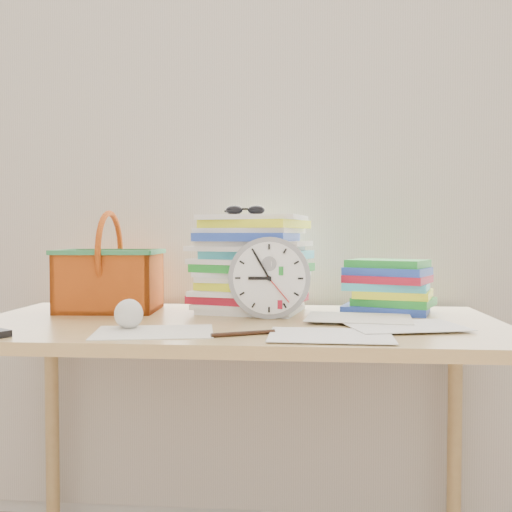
# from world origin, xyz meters

# --- Properties ---
(curtain) EXTENTS (2.40, 0.01, 2.50)m
(curtain) POSITION_xyz_m (0.00, 1.98, 1.30)
(curtain) COLOR beige
(curtain) RESTS_ON room_shell
(desk) EXTENTS (1.40, 0.70, 0.75)m
(desk) POSITION_xyz_m (0.00, 1.60, 0.68)
(desk) COLOR tan
(desk) RESTS_ON ground
(paper_stack) EXTENTS (0.39, 0.35, 0.29)m
(paper_stack) POSITION_xyz_m (0.02, 1.79, 0.89)
(paper_stack) COLOR white
(paper_stack) RESTS_ON desk
(clock) EXTENTS (0.22, 0.04, 0.22)m
(clock) POSITION_xyz_m (0.09, 1.65, 0.86)
(clock) COLOR gray
(clock) RESTS_ON desk
(sunglasses) EXTENTS (0.14, 0.12, 0.03)m
(sunglasses) POSITION_xyz_m (0.01, 1.77, 1.05)
(sunglasses) COLOR black
(sunglasses) RESTS_ON paper_stack
(book_stack) EXTENTS (0.31, 0.28, 0.16)m
(book_stack) POSITION_xyz_m (0.43, 1.80, 0.83)
(book_stack) COLOR white
(book_stack) RESTS_ON desk
(basket) EXTENTS (0.30, 0.24, 0.29)m
(basket) POSITION_xyz_m (-0.40, 1.76, 0.90)
(basket) COLOR #CB5513
(basket) RESTS_ON desk
(crumpled_ball) EXTENTS (0.07, 0.07, 0.07)m
(crumpled_ball) POSITION_xyz_m (-0.25, 1.45, 0.79)
(crumpled_ball) COLOR white
(crumpled_ball) RESTS_ON desk
(pen) EXTENTS (0.14, 0.08, 0.01)m
(pen) POSITION_xyz_m (0.04, 1.37, 0.76)
(pen) COLOR black
(pen) RESTS_ON desk
(scattered_papers) EXTENTS (1.26, 0.42, 0.02)m
(scattered_papers) POSITION_xyz_m (0.00, 1.60, 0.76)
(scattered_papers) COLOR white
(scattered_papers) RESTS_ON desk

